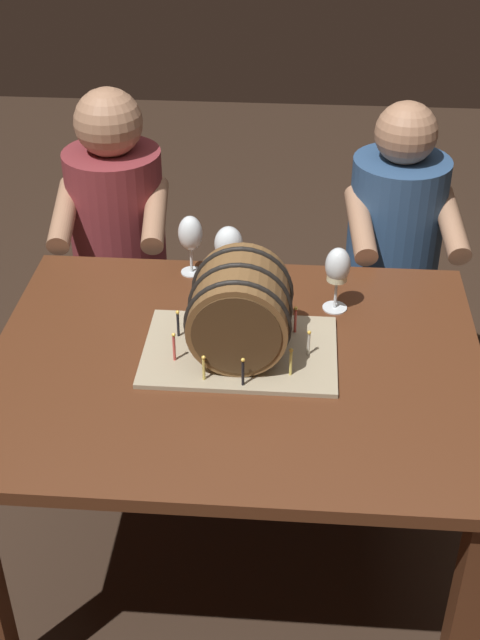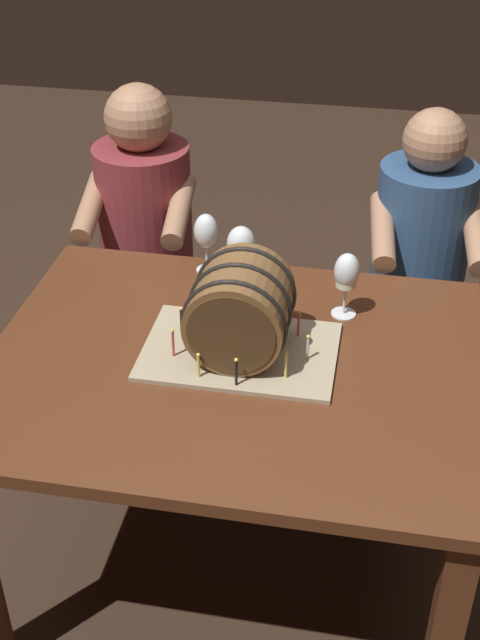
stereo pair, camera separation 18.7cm
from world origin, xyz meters
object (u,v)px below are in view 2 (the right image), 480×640
Objects in this scene: dining_table at (234,395)px; wine_glass_empty at (206,232)px; person_seated_right at (414,294)px; person_seated_left at (148,264)px; wine_glass_red at (241,247)px; barrel_cake at (240,313)px; wine_glass_white at (347,274)px.

wine_glass_empty is (-0.16, 0.42, 0.24)m from dining_table.
dining_table is at bearing -120.12° from person_seated_right.
wine_glass_red is at bearing -47.41° from person_seated_left.
dining_table is at bearing -106.14° from barrel_cake.
barrel_cake is 2.51× the size of wine_glass_red.
person_seated_left reaches higher than wine_glass_empty.
person_seated_right reaches higher than barrel_cake.
barrel_cake is at bearing -120.66° from person_seated_right.
barrel_cake is 0.95m from person_seated_right.
wine_glass_white is 0.31m from wine_glass_red.
dining_table is 2.55× the size of barrel_cake.
person_seated_right reaches higher than wine_glass_empty.
wine_glass_white is (0.24, 0.23, 0.01)m from barrel_cake.
wine_glass_empty is at bearing 145.93° from wine_glass_red.
dining_table is 6.81× the size of wine_glass_empty.
barrel_cake is at bearing -58.32° from person_seated_left.
wine_glass_white is 1.02× the size of wine_glass_empty.
person_seated_left is at bearing 143.13° from wine_glass_white.
person_seated_left is (-0.30, 0.37, -0.34)m from wine_glass_empty.
barrel_cake is at bearing -79.97° from wine_glass_red.
dining_table is 0.23m from barrel_cake.
wine_glass_red is (-0.05, 0.31, 0.01)m from barrel_cake.
wine_glass_white is 0.96× the size of wine_glass_red.
barrel_cake is 0.42× the size of person_seated_left.
wine_glass_empty is 0.59m from person_seated_left.
wine_glass_white is 0.16× the size of person_seated_left.
barrel_cake is 0.31m from wine_glass_red.
dining_table is 0.92m from person_seated_left.
wine_glass_white is 0.68m from person_seated_right.
person_seated_left reaches higher than person_seated_right.
barrel_cake is 0.42× the size of person_seated_right.
wine_glass_empty is at bearing -51.30° from person_seated_left.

